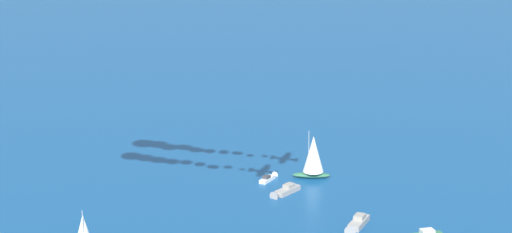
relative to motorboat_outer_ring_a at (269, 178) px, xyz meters
name	(u,v)px	position (x,y,z in m)	size (l,w,h in m)	color
motorboat_outer_ring_a	(269,178)	(0.00, 0.00, 0.00)	(5.79, 5.42, 1.83)	white
motorboat_outer_ring_c	(284,191)	(10.31, 0.88, 0.18)	(7.15, 8.09, 2.50)	#9E9993
motorboat_outer_ring_d	(357,224)	(32.95, 9.84, 0.24)	(8.95, 7.54, 2.72)	#9E9993
sailboat_outer_ring_e	(313,156)	(0.64, 10.30, 4.65)	(5.98, 9.06, 11.26)	#33704C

